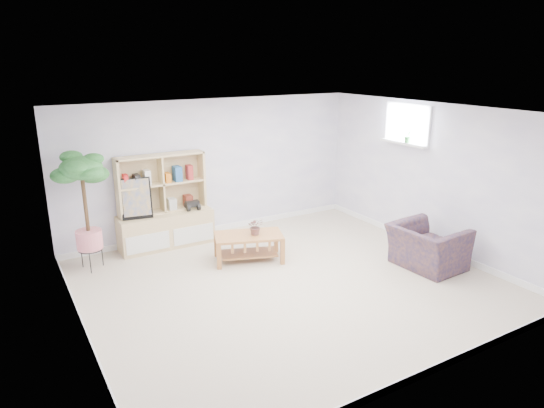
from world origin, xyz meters
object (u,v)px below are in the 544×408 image
coffee_table (249,247)px  armchair (428,244)px  floor_tree (86,212)px  storage_unit (164,202)px

coffee_table → armchair: size_ratio=1.03×
coffee_table → floor_tree: size_ratio=0.58×
storage_unit → coffee_table: bearing=-53.6°
storage_unit → floor_tree: floor_tree is taller
floor_tree → armchair: bearing=-29.8°
storage_unit → floor_tree: size_ratio=0.87×
storage_unit → floor_tree: 1.33m
coffee_table → floor_tree: (-2.20, 0.91, 0.68)m
storage_unit → coffee_table: storage_unit is taller
floor_tree → storage_unit: bearing=14.2°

